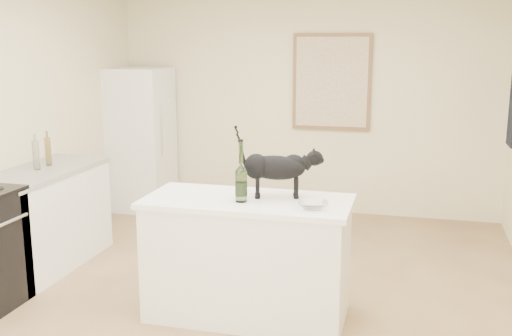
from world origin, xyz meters
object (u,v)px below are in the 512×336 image
object	(u,v)px
fridge	(140,139)
wine_bottle	(241,175)
black_cat	(276,171)
glass_bowl	(313,205)

from	to	relation	value
fridge	wine_bottle	xyz separation A→B (m)	(2.03, -2.64, 0.25)
wine_bottle	black_cat	bearing A→B (deg)	41.83
fridge	wine_bottle	size ratio (longest dim) A/B	4.31
wine_bottle	glass_bowl	world-z (taller)	wine_bottle
wine_bottle	glass_bowl	xyz separation A→B (m)	(0.52, -0.06, -0.17)
fridge	black_cat	bearing A→B (deg)	-47.65
fridge	glass_bowl	world-z (taller)	fridge
black_cat	wine_bottle	world-z (taller)	wine_bottle
fridge	wine_bottle	world-z (taller)	fridge
black_cat	glass_bowl	bearing A→B (deg)	-51.87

